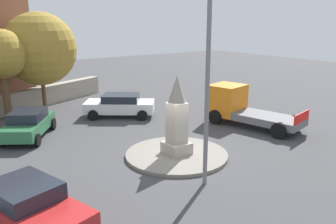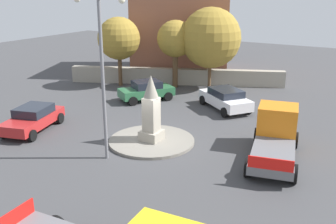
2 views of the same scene
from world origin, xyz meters
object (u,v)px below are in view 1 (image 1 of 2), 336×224
(streetlamp, at_px, (208,55))
(tree_near_wall, at_px, (1,55))
(truck_orange_approaching, at_px, (241,107))
(car_green_near_island, at_px, (28,124))
(car_white_far_side, at_px, (120,105))
(car_red_parked_right, at_px, (28,205))
(tree_mid_cluster, at_px, (40,49))
(monument, at_px, (177,118))

(streetlamp, relative_size, tree_near_wall, 1.48)
(streetlamp, relative_size, truck_orange_approaching, 1.40)
(car_green_near_island, bearing_deg, car_white_far_side, -171.44)
(car_red_parked_right, relative_size, car_green_near_island, 1.09)
(streetlamp, xyz_separation_m, truck_orange_approaching, (-6.84, -4.61, -3.74))
(car_red_parked_right, distance_m, car_white_far_side, 12.25)
(tree_near_wall, height_order, tree_mid_cluster, tree_mid_cluster)
(monument, height_order, car_white_far_side, monument)
(car_red_parked_right, xyz_separation_m, tree_mid_cluster, (-4.71, -13.93, 3.34))
(car_green_near_island, distance_m, car_white_far_side, 5.82)
(monument, height_order, car_red_parked_right, monument)
(monument, xyz_separation_m, car_white_far_side, (-1.14, -7.39, -1.02))
(tree_near_wall, bearing_deg, car_red_parked_right, 80.49)
(truck_orange_approaching, height_order, tree_mid_cluster, tree_mid_cluster)
(car_green_near_island, xyz_separation_m, tree_near_wall, (0.09, -4.39, 3.16))
(monument, distance_m, streetlamp, 4.16)
(car_green_near_island, distance_m, truck_orange_approaching, 11.65)
(tree_mid_cluster, bearing_deg, monument, 100.11)
(car_green_near_island, height_order, truck_orange_approaching, truck_orange_approaching)
(tree_near_wall, xyz_separation_m, tree_mid_cluster, (-2.57, -1.12, 0.15))
(monument, relative_size, truck_orange_approaching, 0.61)
(monument, distance_m, car_white_far_side, 7.54)
(streetlamp, distance_m, car_green_near_island, 10.83)
(truck_orange_approaching, bearing_deg, streetlamp, 34.00)
(monument, relative_size, streetlamp, 0.44)
(monument, bearing_deg, tree_mid_cluster, -79.89)
(tree_near_wall, bearing_deg, car_green_near_island, 91.13)
(tree_near_wall, bearing_deg, truck_orange_approaching, 139.86)
(car_green_near_island, height_order, tree_mid_cluster, tree_mid_cluster)
(car_white_far_side, height_order, tree_mid_cluster, tree_mid_cluster)
(monument, bearing_deg, car_red_parked_right, 15.50)
(streetlamp, distance_m, car_white_far_side, 11.09)
(truck_orange_approaching, distance_m, tree_near_wall, 14.36)
(streetlamp, xyz_separation_m, tree_near_wall, (3.92, -13.68, -0.86))
(monument, bearing_deg, car_green_near_island, -54.66)
(monument, distance_m, truck_orange_approaching, 6.36)
(car_red_parked_right, distance_m, tree_mid_cluster, 15.08)
(car_green_near_island, bearing_deg, truck_orange_approaching, 156.32)
(tree_near_wall, bearing_deg, car_white_far_side, 148.93)
(car_green_near_island, relative_size, truck_orange_approaching, 0.73)
(car_green_near_island, relative_size, tree_mid_cluster, 0.64)
(truck_orange_approaching, relative_size, tree_mid_cluster, 0.89)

